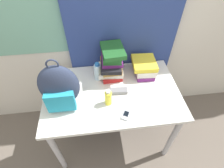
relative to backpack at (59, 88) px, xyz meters
name	(u,v)px	position (x,y,z in m)	size (l,w,h in m)	color
ground_plane	(116,164)	(0.40, -0.29, -0.92)	(12.00, 12.00, 0.00)	#665B51
wall_back	(105,10)	(0.39, 0.51, 0.33)	(6.00, 0.06, 2.50)	silver
curtain_blue	(124,12)	(0.54, 0.46, 0.33)	(0.99, 0.04, 2.50)	navy
desk	(112,99)	(0.40, 0.07, -0.28)	(1.16, 0.72, 0.74)	silver
backpack	(59,88)	(0.00, 0.00, 0.00)	(0.30, 0.18, 0.45)	#2D3851
book_stack_left	(111,63)	(0.42, 0.28, -0.04)	(0.24, 0.29, 0.30)	red
book_stack_center	(144,67)	(0.73, 0.27, -0.12)	(0.22, 0.27, 0.14)	#6B2370
water_bottle	(98,72)	(0.29, 0.25, -0.10)	(0.06, 0.06, 0.18)	silver
sports_bottle	(110,69)	(0.40, 0.23, -0.07)	(0.08, 0.08, 0.25)	white
sunscreen_bottle	(108,98)	(0.36, -0.04, -0.12)	(0.06, 0.06, 0.15)	yellow
cell_phone	(126,114)	(0.48, -0.17, -0.18)	(0.10, 0.12, 0.02)	#B7BCC6
sunglasses_case	(119,91)	(0.45, 0.06, -0.17)	(0.15, 0.07, 0.04)	gray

